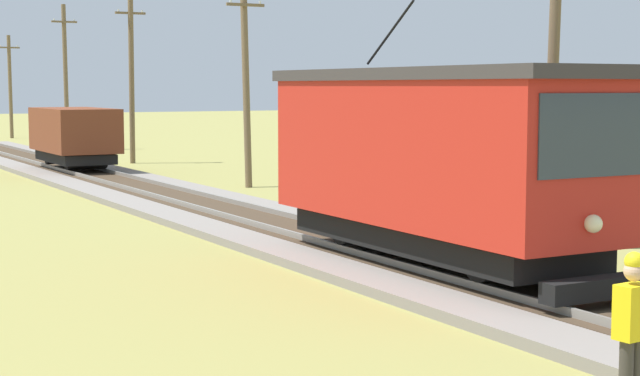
# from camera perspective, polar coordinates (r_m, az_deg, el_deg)

# --- Properties ---
(red_tram) EXTENTS (2.60, 8.54, 4.79)m
(red_tram) POSITION_cam_1_polar(r_m,az_deg,el_deg) (18.71, 6.58, 1.72)
(red_tram) COLOR red
(red_tram) RESTS_ON rail_right
(freight_car) EXTENTS (2.40, 5.20, 2.31)m
(freight_car) POSITION_cam_1_polar(r_m,az_deg,el_deg) (41.47, -13.62, 2.90)
(freight_car) COLOR brown
(freight_car) RESTS_ON rail_right
(utility_pole_near_tram) EXTENTS (1.40, 0.42, 7.51)m
(utility_pole_near_tram) POSITION_cam_1_polar(r_m,az_deg,el_deg) (22.08, 12.95, 6.53)
(utility_pole_near_tram) COLOR brown
(utility_pole_near_tram) RESTS_ON ground
(utility_pole_mid) EXTENTS (1.40, 0.60, 7.13)m
(utility_pole_mid) POSITION_cam_1_polar(r_m,az_deg,el_deg) (35.25, -4.18, 5.99)
(utility_pole_mid) COLOR brown
(utility_pole_mid) RESTS_ON ground
(utility_pole_far) EXTENTS (1.40, 0.32, 7.69)m
(utility_pole_far) POSITION_cam_1_polar(r_m,az_deg,el_deg) (46.83, -10.54, 6.19)
(utility_pole_far) COLOR brown
(utility_pole_far) RESTS_ON ground
(utility_pole_distant) EXTENTS (1.40, 0.47, 7.96)m
(utility_pole_distant) POSITION_cam_1_polar(r_m,az_deg,el_deg) (57.76, -14.10, 6.14)
(utility_pole_distant) COLOR brown
(utility_pole_distant) RESTS_ON ground
(utility_pole_horizon) EXTENTS (1.40, 0.39, 6.91)m
(utility_pole_horizon) POSITION_cam_1_polar(r_m,az_deg,el_deg) (71.75, -17.01, 5.53)
(utility_pole_horizon) COLOR brown
(utility_pole_horizon) RESTS_ON ground
(track_worker) EXTENTS (0.40, 0.28, 1.78)m
(track_worker) POSITION_cam_1_polar(r_m,az_deg,el_deg) (11.18, 17.14, -7.49)
(track_worker) COLOR #38332D
(track_worker) RESTS_ON ground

